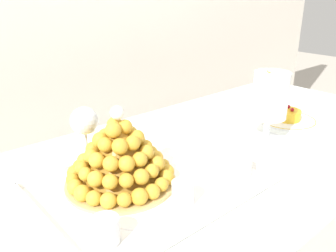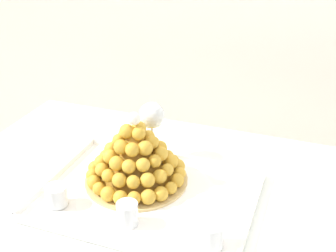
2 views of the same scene
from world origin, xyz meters
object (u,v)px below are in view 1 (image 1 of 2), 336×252
at_px(macaron_goblet, 270,96).
at_px(croquembouche, 120,156).
at_px(wine_glass, 84,123).
at_px(serving_tray, 151,185).
at_px(fruit_tart_plate, 286,117).
at_px(dessert_cup_left, 106,231).
at_px(dessert_cup_mid_left, 183,194).
at_px(dessert_cup_centre, 240,166).

bearing_deg(macaron_goblet, croquembouche, 172.56).
bearing_deg(macaron_goblet, wine_glass, 158.28).
distance_m(serving_tray, fruit_tart_plate, 0.67).
bearing_deg(dessert_cup_left, wine_glass, 67.00).
distance_m(serving_tray, croquembouche, 0.11).
xyz_separation_m(dessert_cup_mid_left, macaron_goblet, (0.47, 0.10, 0.11)).
bearing_deg(croquembouche, dessert_cup_left, -131.37).
bearing_deg(croquembouche, fruit_tart_plate, -1.64).
height_order(serving_tray, wine_glass, wine_glass).
bearing_deg(serving_tray, dessert_cup_left, -151.07).
xyz_separation_m(dessert_cup_centre, macaron_goblet, (0.27, 0.10, 0.11)).
bearing_deg(dessert_cup_mid_left, dessert_cup_centre, -1.03).
bearing_deg(croquembouche, wine_glass, 94.82).
bearing_deg(macaron_goblet, dessert_cup_mid_left, -167.96).
bearing_deg(fruit_tart_plate, croquembouche, 178.36).
distance_m(dessert_cup_centre, macaron_goblet, 0.31).
height_order(croquembouche, fruit_tart_plate, croquembouche).
bearing_deg(fruit_tart_plate, macaron_goblet, -166.75).
distance_m(croquembouche, macaron_goblet, 0.53).
height_order(dessert_cup_left, wine_glass, wine_glass).
relative_size(serving_tray, dessert_cup_left, 10.00).
xyz_separation_m(dessert_cup_left, wine_glass, (0.13, 0.31, 0.10)).
bearing_deg(fruit_tart_plate, serving_tray, -177.26).
distance_m(dessert_cup_left, fruit_tart_plate, 0.88).
xyz_separation_m(dessert_cup_mid_left, wine_glass, (-0.06, 0.31, 0.10)).
height_order(serving_tray, dessert_cup_centre, dessert_cup_centre).
bearing_deg(dessert_cup_mid_left, fruit_tart_plate, 12.41).
bearing_deg(wine_glass, dessert_cup_mid_left, -78.34).
relative_size(serving_tray, fruit_tart_plate, 2.47).
bearing_deg(dessert_cup_left, dessert_cup_centre, -1.53).
bearing_deg(fruit_tart_plate, dessert_cup_centre, -162.20).
relative_size(macaron_goblet, wine_glass, 1.33).
relative_size(dessert_cup_left, macaron_goblet, 0.23).
height_order(dessert_cup_centre, fruit_tart_plate, dessert_cup_centre).
bearing_deg(wine_glass, dessert_cup_left, -113.00).
height_order(dessert_cup_left, dessert_cup_centre, dessert_cup_centre).
relative_size(croquembouche, wine_glass, 1.59).
bearing_deg(macaron_goblet, dessert_cup_centre, -158.95).
relative_size(fruit_tart_plate, wine_glass, 1.25).
bearing_deg(croquembouche, macaron_goblet, -7.44).
bearing_deg(dessert_cup_centre, fruit_tart_plate, 17.80).
xyz_separation_m(croquembouche, fruit_tart_plate, (0.72, -0.02, -0.07)).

